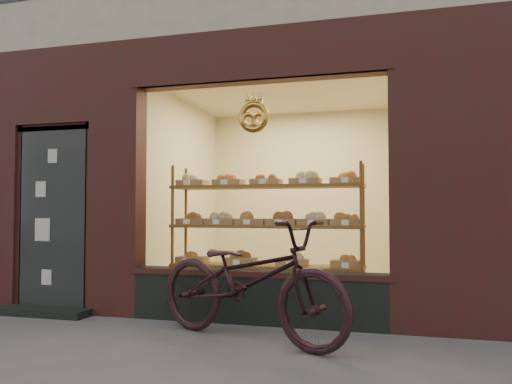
% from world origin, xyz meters
% --- Properties ---
extents(display_shelf, '(2.20, 0.45, 1.70)m').
position_xyz_m(display_shelf, '(0.45, 2.55, 0.89)').
color(display_shelf, brown).
rests_on(display_shelf, ground).
extents(bicycle, '(2.21, 1.44, 1.10)m').
position_xyz_m(bicycle, '(0.57, 1.42, 0.55)').
color(bicycle, black).
rests_on(bicycle, ground).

